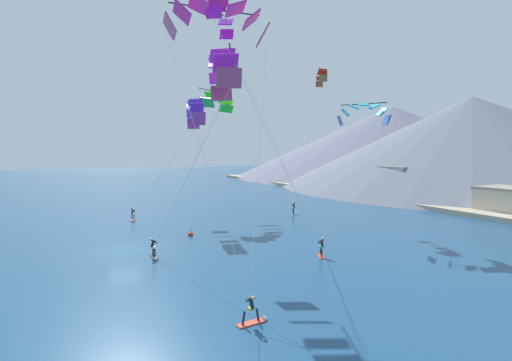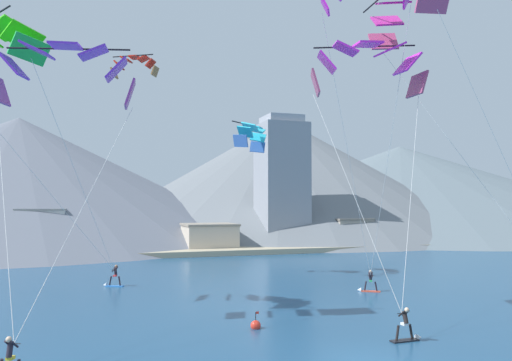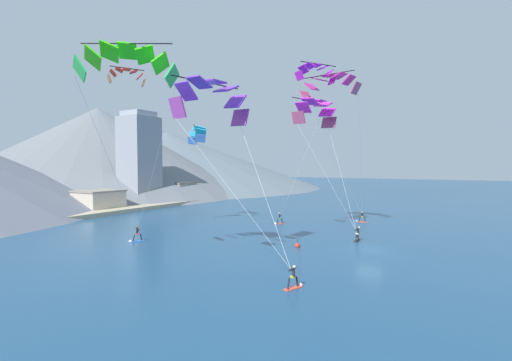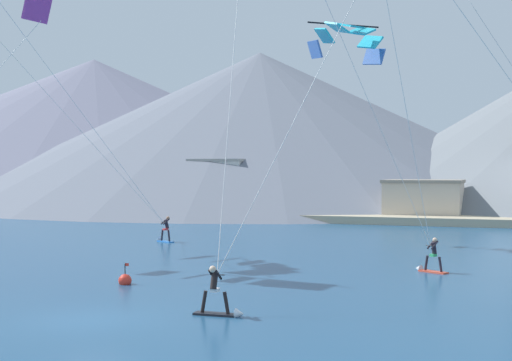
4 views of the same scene
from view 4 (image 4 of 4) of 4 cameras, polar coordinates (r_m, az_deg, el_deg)
ground_plane at (r=23.89m, az=-13.04°, el=-10.81°), size 400.00×400.00×0.00m
kitesurfer_near_lead at (r=48.66m, az=-7.36°, el=-4.23°), size 1.73×1.17×1.81m
kitesurfer_far_left at (r=23.86m, az=-2.84°, el=-9.53°), size 1.75×0.61×1.75m
kitesurfer_far_right at (r=34.92m, az=13.72°, el=-6.33°), size 1.70×1.22×1.72m
parafoil_kite_distant_low_drift at (r=46.27m, az=7.36°, el=11.25°), size 4.35×5.21×2.51m
race_marker_buoy at (r=30.85m, az=-10.43°, el=-7.88°), size 0.56×0.56×1.02m
shoreline_strip at (r=69.33m, az=9.24°, el=-2.92°), size 180.00×10.00×0.70m
shore_building_harbour_front at (r=70.47m, az=13.30°, el=-1.54°), size 7.30×7.06×3.95m
shore_building_quay_east at (r=78.54m, az=-2.83°, el=-0.50°), size 6.27×4.79×6.10m
shore_building_quay_west at (r=82.40m, az=-10.08°, el=-0.81°), size 6.16×5.47×5.05m
mountain_peak_west_ridge at (r=112.88m, az=0.32°, el=4.30°), size 97.52×97.52×23.50m
mountain_peak_east_shoulder at (r=143.91m, az=-12.82°, el=4.16°), size 120.13×120.13×26.73m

